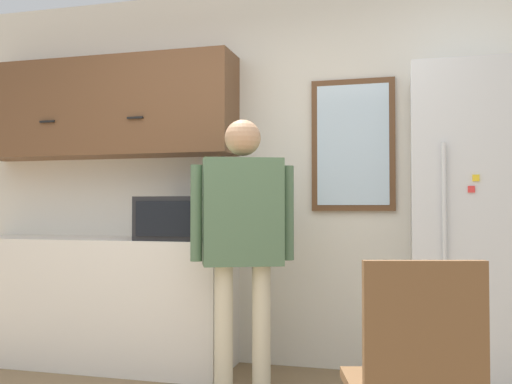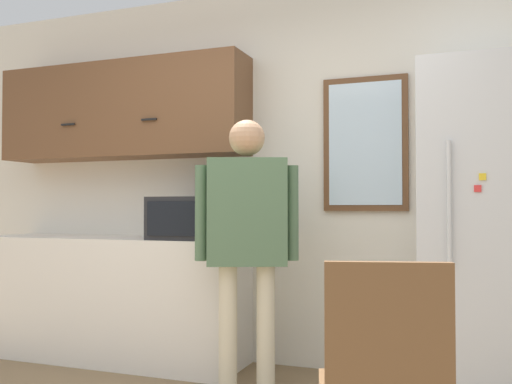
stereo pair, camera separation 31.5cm
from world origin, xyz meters
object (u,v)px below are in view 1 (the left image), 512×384
Objects in this scene: microwave at (182,218)px; person at (243,226)px; refrigerator at (478,231)px; chair at (416,377)px.

person is (0.52, -0.33, -0.04)m from microwave.
microwave is 1.88m from refrigerator.
microwave is 0.28× the size of refrigerator.
person reaches higher than chair.
refrigerator reaches higher than chair.
person is 1.40m from refrigerator.
microwave is at bearing -179.33° from refrigerator.
person is at bearing -165.24° from refrigerator.
refrigerator is at bearing -7.67° from person.
microwave reaches higher than chair.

